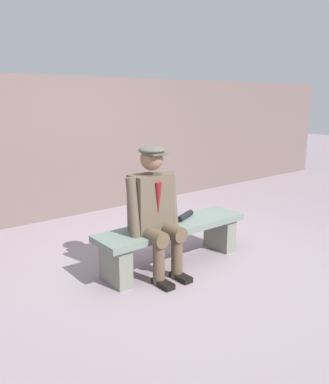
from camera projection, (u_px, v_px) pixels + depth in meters
name	position (u px, v px, depth m)	size (l,w,h in m)	color
ground_plane	(173.00, 264.00, 4.04)	(30.00, 30.00, 0.00)	gray
bench	(173.00, 236.00, 3.97)	(1.68, 0.43, 0.44)	slate
seated_man	(155.00, 208.00, 3.66)	(0.57, 0.56, 1.25)	brown
rolled_magazine	(185.00, 216.00, 4.10)	(0.06, 0.06, 0.29)	black
stadium_wall	(69.00, 147.00, 5.59)	(12.00, 0.24, 1.98)	#6D5A56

